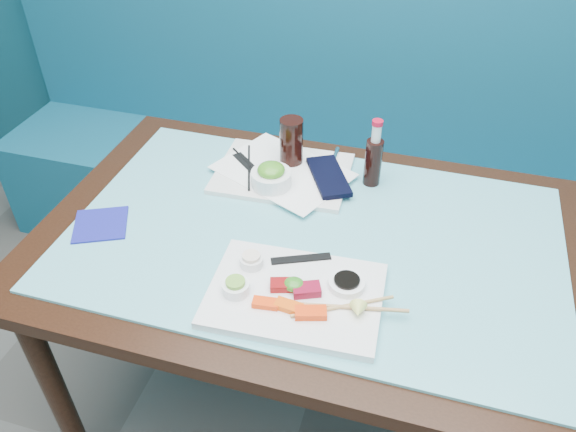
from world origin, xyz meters
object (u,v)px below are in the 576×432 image
(booth_bench, at_px, (361,176))
(serving_tray, at_px, (283,173))
(seaweed_bowl, at_px, (271,179))
(cola_glass, at_px, (291,141))
(blue_napkin, at_px, (101,224))
(dining_table, at_px, (312,261))
(sashimi_plate, at_px, (295,295))
(cola_bottle_body, at_px, (373,162))

(booth_bench, height_order, serving_tray, booth_bench)
(seaweed_bowl, xyz_separation_m, cola_glass, (0.02, 0.13, 0.05))
(seaweed_bowl, height_order, blue_napkin, seaweed_bowl)
(dining_table, height_order, serving_tray, serving_tray)
(sashimi_plate, height_order, serving_tray, sashimi_plate)
(booth_bench, xyz_separation_m, cola_glass, (-0.14, -0.56, 0.47))
(serving_tray, distance_m, cola_bottle_body, 0.26)
(dining_table, distance_m, serving_tray, 0.29)
(serving_tray, bearing_deg, blue_napkin, -140.36)
(dining_table, height_order, cola_bottle_body, cola_bottle_body)
(serving_tray, bearing_deg, cola_glass, 77.28)
(serving_tray, distance_m, seaweed_bowl, 0.08)
(seaweed_bowl, xyz_separation_m, cola_bottle_body, (0.26, 0.11, 0.03))
(dining_table, bearing_deg, cola_bottle_body, 68.97)
(seaweed_bowl, relative_size, cola_glass, 0.81)
(booth_bench, height_order, dining_table, booth_bench)
(booth_bench, height_order, seaweed_bowl, booth_bench)
(blue_napkin, bearing_deg, sashimi_plate, -10.66)
(sashimi_plate, height_order, seaweed_bowl, seaweed_bowl)
(sashimi_plate, height_order, blue_napkin, sashimi_plate)
(sashimi_plate, distance_m, seaweed_bowl, 0.41)
(booth_bench, distance_m, sashimi_plate, 1.13)
(sashimi_plate, xyz_separation_m, serving_tray, (-0.16, 0.45, -0.00))
(serving_tray, distance_m, blue_napkin, 0.52)
(booth_bench, height_order, sashimi_plate, booth_bench)
(booth_bench, bearing_deg, cola_glass, -104.04)
(serving_tray, height_order, seaweed_bowl, seaweed_bowl)
(booth_bench, bearing_deg, blue_napkin, -119.15)
(booth_bench, distance_m, seaweed_bowl, 0.82)
(sashimi_plate, height_order, cola_glass, cola_glass)
(sashimi_plate, bearing_deg, cola_bottle_body, 76.94)
(dining_table, relative_size, serving_tray, 3.73)
(cola_glass, bearing_deg, blue_napkin, -134.48)
(cola_glass, distance_m, blue_napkin, 0.57)
(dining_table, height_order, sashimi_plate, sashimi_plate)
(dining_table, bearing_deg, booth_bench, 90.00)
(sashimi_plate, relative_size, serving_tray, 1.01)
(booth_bench, bearing_deg, dining_table, -90.00)
(booth_bench, relative_size, seaweed_bowl, 26.77)
(serving_tray, relative_size, cola_glass, 2.71)
(serving_tray, xyz_separation_m, cola_bottle_body, (0.25, 0.04, 0.06))
(cola_glass, bearing_deg, cola_bottle_body, -4.57)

